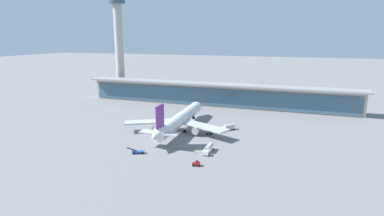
{
  "coord_description": "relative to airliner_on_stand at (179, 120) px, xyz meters",
  "views": [
    {
      "loc": [
        52.57,
        -140.61,
        45.24
      ],
      "look_at": [
        0.0,
        11.0,
        8.28
      ],
      "focal_mm": 29.1,
      "sensor_mm": 36.0,
      "label": 1
    }
  ],
  "objects": [
    {
      "name": "service_truck_near_nose_red",
      "position": [
        21.2,
        -37.5,
        -4.8
      ],
      "size": [
        3.13,
        2.21,
        2.05
      ],
      "color": "#B21E1E",
      "rests_on": "ground"
    },
    {
      "name": "safety_cone_alpha",
      "position": [
        13.96,
        -20.65,
        -5.35
      ],
      "size": [
        0.62,
        0.62,
        0.7
      ],
      "color": "orange",
      "rests_on": "ground"
    },
    {
      "name": "terminal_building",
      "position": [
        1.21,
        61.53,
        2.19
      ],
      "size": [
        183.6,
        12.8,
        15.2
      ],
      "color": "#B2ADA3",
      "rests_on": "ground"
    },
    {
      "name": "safety_cone_bravo",
      "position": [
        17.17,
        -26.02,
        -5.35
      ],
      "size": [
        0.62,
        0.62,
        0.7
      ],
      "color": "orange",
      "rests_on": "ground"
    },
    {
      "name": "service_truck_mid_apron_blue",
      "position": [
        -4.49,
        -33.73,
        -4.86
      ],
      "size": [
        6.79,
        3.9,
        2.7
      ],
      "color": "#234C9E",
      "rests_on": "ground"
    },
    {
      "name": "control_tower",
      "position": [
        -79.11,
        75.69,
        38.57
      ],
      "size": [
        12.0,
        12.0,
        81.47
      ],
      "color": "#B2ADA3",
      "rests_on": "ground"
    },
    {
      "name": "airliner_on_stand",
      "position": [
        0.0,
        0.0,
        0.0
      ],
      "size": [
        52.0,
        67.61,
        18.01
      ],
      "color": "white",
      "rests_on": "ground"
    },
    {
      "name": "service_truck_by_tail_white",
      "position": [
        21.56,
        -23.17,
        -3.96
      ],
      "size": [
        2.59,
        8.63,
        2.95
      ],
      "color": "silver",
      "rests_on": "ground"
    },
    {
      "name": "service_truck_on_taxiway_white",
      "position": [
        22.15,
        8.76,
        -3.96
      ],
      "size": [
        7.14,
        8.11,
        2.95
      ],
      "color": "silver",
      "rests_on": "ground"
    },
    {
      "name": "ground_plane",
      "position": [
        1.21,
        4.4,
        -5.67
      ],
      "size": [
        1200.0,
        1200.0,
        0.0
      ],
      "primitive_type": "plane",
      "color": "slate"
    },
    {
      "name": "service_truck_under_wing_olive",
      "position": [
        15.42,
        -0.63,
        -4.8
      ],
      "size": [
        3.22,
        2.42,
        2.05
      ],
      "color": "olive",
      "rests_on": "ground"
    }
  ]
}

